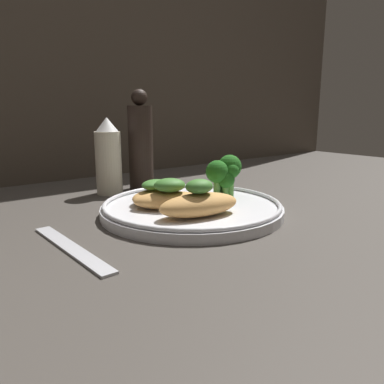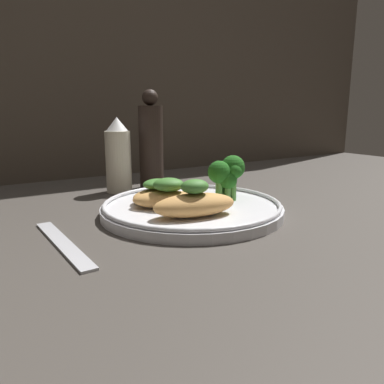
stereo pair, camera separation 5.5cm
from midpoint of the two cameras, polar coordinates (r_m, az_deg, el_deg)
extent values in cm
cube|color=#3D3833|center=(56.10, 2.82, -3.92)|extent=(180.00, 180.00, 1.00)
cylinder|color=silver|center=(55.78, 2.83, -2.74)|extent=(26.90, 26.90, 1.40)
torus|color=silver|center=(55.52, 2.84, -1.74)|extent=(26.30, 26.30, 0.60)
ellipsoid|color=tan|center=(49.52, 3.60, -2.03)|extent=(12.12, 6.82, 3.09)
ellipsoid|color=#3D752D|center=(48.95, 3.64, 0.81)|extent=(4.29, 3.68, 1.93)
ellipsoid|color=tan|center=(53.79, -0.63, -1.20)|extent=(11.41, 9.14, 2.42)
ellipsoid|color=#3D752D|center=(53.31, -0.64, 1.09)|extent=(5.65, 5.30, 1.98)
ellipsoid|color=tan|center=(57.14, -2.64, -0.56)|extent=(9.14, 7.05, 2.08)
ellipsoid|color=#3D752D|center=(56.76, -2.66, 1.21)|extent=(5.21, 4.53, 1.53)
cylinder|color=#569942|center=(59.76, 8.83, 0.70)|extent=(1.09, 1.09, 3.76)
sphere|color=#1E5B19|center=(59.20, 8.93, 3.73)|extent=(3.76, 3.76, 3.76)
cylinder|color=#569942|center=(59.77, 7.96, 0.72)|extent=(1.09, 1.09, 3.73)
sphere|color=#1E5B19|center=(59.25, 8.05, 3.46)|extent=(2.96, 2.96, 2.96)
cylinder|color=#569942|center=(59.58, 7.10, 0.41)|extent=(1.08, 1.08, 3.13)
sphere|color=#1E5B19|center=(59.07, 7.18, 3.05)|extent=(3.46, 3.46, 3.46)
cylinder|color=#569942|center=(57.96, 6.97, 0.15)|extent=(1.06, 1.06, 3.29)
sphere|color=#1E5B19|center=(57.41, 7.05, 2.96)|extent=(3.54, 3.54, 3.54)
cylinder|color=#569942|center=(58.39, 8.16, -0.26)|extent=(0.98, 0.98, 2.36)
sphere|color=#1E5B19|center=(57.95, 8.23, 1.84)|extent=(2.83, 2.83, 2.83)
cylinder|color=#569942|center=(58.68, 9.04, 0.47)|extent=(0.87, 0.87, 3.75)
sphere|color=#1E5B19|center=(58.18, 9.14, 3.10)|extent=(2.44, 2.44, 2.44)
cylinder|color=beige|center=(70.72, -8.97, 4.53)|extent=(4.71, 4.71, 11.45)
cone|color=white|center=(70.11, -9.17, 10.19)|extent=(4.01, 4.01, 2.52)
cylinder|color=black|center=(73.42, -4.10, 6.73)|extent=(4.68, 4.68, 16.01)
sphere|color=black|center=(73.08, -4.22, 14.18)|extent=(3.04, 3.04, 3.04)
cube|color=#B2B2B7|center=(45.20, -15.83, -7.45)|extent=(2.43, 18.44, 0.60)
camera|label=1|loc=(0.03, -87.14, 0.64)|focal=35.00mm
camera|label=2|loc=(0.03, 92.86, -0.64)|focal=35.00mm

